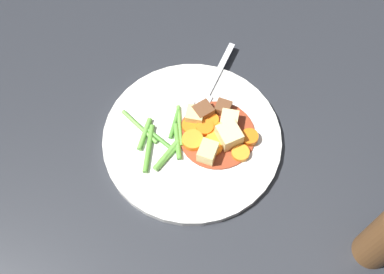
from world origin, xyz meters
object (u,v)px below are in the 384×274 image
at_px(dinner_plate, 192,139).
at_px(carrot_slice_3, 240,153).
at_px(carrot_slice_1, 190,141).
at_px(fork, 212,85).
at_px(carrot_slice_7, 205,128).
at_px(potato_chunk_0, 229,120).
at_px(carrot_slice_6, 211,121).
at_px(potato_chunk_1, 229,136).
at_px(carrot_slice_2, 249,138).
at_px(potato_chunk_2, 208,152).
at_px(carrot_slice_0, 192,126).
at_px(meat_chunk_1, 223,108).
at_px(meat_chunk_0, 203,112).
at_px(carrot_slice_5, 212,146).
at_px(carrot_slice_4, 218,133).
at_px(potato_chunk_3, 195,115).

distance_m(dinner_plate, carrot_slice_3, 0.08).
bearing_deg(carrot_slice_1, fork, 66.07).
bearing_deg(carrot_slice_7, potato_chunk_0, 9.39).
distance_m(carrot_slice_6, potato_chunk_1, 0.04).
bearing_deg(potato_chunk_1, carrot_slice_2, -4.07).
height_order(carrot_slice_1, potato_chunk_2, potato_chunk_2).
bearing_deg(carrot_slice_3, potato_chunk_2, 177.80).
height_order(carrot_slice_0, carrot_slice_2, carrot_slice_2).
relative_size(carrot_slice_1, carrot_slice_3, 1.19).
xyz_separation_m(carrot_slice_0, carrot_slice_6, (0.03, 0.01, 0.00)).
height_order(dinner_plate, carrot_slice_3, carrot_slice_3).
relative_size(carrot_slice_1, carrot_slice_2, 1.22).
distance_m(carrot_slice_6, meat_chunk_1, 0.03).
height_order(potato_chunk_2, meat_chunk_0, potato_chunk_2).
bearing_deg(carrot_slice_1, carrot_slice_0, 79.26).
xyz_separation_m(carrot_slice_6, potato_chunk_0, (0.03, -0.01, 0.01)).
bearing_deg(carrot_slice_5, fork, 83.46).
bearing_deg(carrot_slice_7, carrot_slice_1, -140.25).
xyz_separation_m(carrot_slice_4, carrot_slice_7, (-0.02, 0.01, 0.00)).
bearing_deg(potato_chunk_3, carrot_slice_4, -43.80).
height_order(carrot_slice_7, potato_chunk_2, potato_chunk_2).
bearing_deg(carrot_slice_7, carrot_slice_0, 161.18).
xyz_separation_m(carrot_slice_4, meat_chunk_1, (0.01, 0.04, 0.01)).
relative_size(carrot_slice_7, meat_chunk_1, 1.17).
bearing_deg(potato_chunk_0, dinner_plate, -164.02).
bearing_deg(potato_chunk_1, potato_chunk_2, -145.81).
relative_size(dinner_plate, potato_chunk_3, 10.36).
relative_size(carrot_slice_1, meat_chunk_1, 1.41).
relative_size(potato_chunk_0, potato_chunk_1, 0.76).
relative_size(carrot_slice_5, potato_chunk_3, 1.29).
bearing_deg(carrot_slice_4, carrot_slice_6, 109.05).
bearing_deg(carrot_slice_0, dinner_plate, -94.69).
bearing_deg(carrot_slice_6, carrot_slice_1, -137.67).
relative_size(carrot_slice_0, meat_chunk_1, 1.21).
xyz_separation_m(carrot_slice_4, potato_chunk_2, (-0.02, -0.04, 0.01)).
distance_m(carrot_slice_5, potato_chunk_3, 0.06).
height_order(carrot_slice_5, potato_chunk_3, potato_chunk_3).
distance_m(potato_chunk_0, potato_chunk_1, 0.03).
bearing_deg(carrot_slice_2, carrot_slice_3, -125.77).
bearing_deg(carrot_slice_5, potato_chunk_3, 111.34).
bearing_deg(carrot_slice_3, potato_chunk_0, 100.95).
distance_m(carrot_slice_0, meat_chunk_1, 0.06).
height_order(dinner_plate, meat_chunk_1, meat_chunk_1).
height_order(carrot_slice_4, fork, carrot_slice_4).
bearing_deg(fork, carrot_slice_2, -66.31).
bearing_deg(carrot_slice_5, carrot_slice_7, 103.15).
bearing_deg(fork, carrot_slice_1, -113.93).
xyz_separation_m(carrot_slice_2, potato_chunk_1, (-0.03, 0.00, 0.01)).
bearing_deg(fork, carrot_slice_5, -96.54).
relative_size(potato_chunk_2, meat_chunk_0, 1.11).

